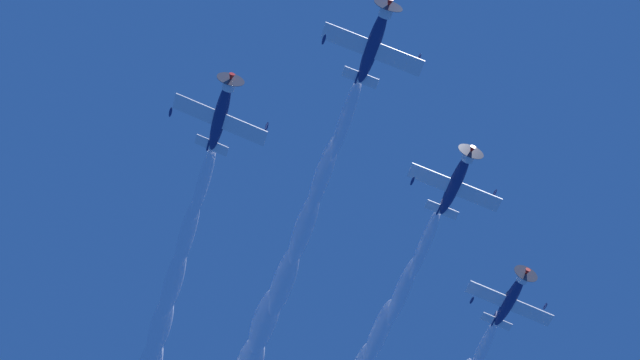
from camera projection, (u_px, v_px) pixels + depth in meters
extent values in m
ellipsoid|color=navy|center=(373.00, 46.00, 72.59)|extent=(3.84, 7.73, 2.18)
cylinder|color=white|center=(386.00, 11.00, 70.75)|extent=(1.70, 1.53, 1.57)
cone|color=red|center=(389.00, 4.00, 70.35)|extent=(0.90, 1.02, 0.77)
cylinder|color=#3F3F47|center=(388.00, 5.00, 70.44)|extent=(3.01, 1.25, 3.22)
cube|color=white|center=(372.00, 49.00, 72.56)|extent=(9.50, 4.33, 2.75)
ellipsoid|color=navy|center=(419.00, 59.00, 74.21)|extent=(0.65, 1.10, 0.44)
ellipsoid|color=navy|center=(324.00, 39.00, 70.91)|extent=(0.65, 1.10, 0.44)
cube|color=white|center=(360.00, 78.00, 74.40)|extent=(3.55, 1.99, 1.08)
cube|color=navy|center=(358.00, 75.00, 74.89)|extent=(0.80, 1.45, 1.38)
ellipsoid|color=#1E232D|center=(373.00, 40.00, 72.78)|extent=(1.45, 1.99, 1.09)
ellipsoid|color=navy|center=(455.00, 184.00, 80.65)|extent=(3.82, 7.73, 2.13)
cylinder|color=white|center=(469.00, 156.00, 78.82)|extent=(1.69, 1.52, 1.55)
cone|color=red|center=(472.00, 150.00, 78.43)|extent=(0.90, 1.02, 0.77)
cylinder|color=#3F3F47|center=(471.00, 151.00, 78.52)|extent=(3.00, 1.23, 3.21)
cube|color=white|center=(454.00, 187.00, 80.62)|extent=(9.51, 4.34, 2.66)
ellipsoid|color=navy|center=(495.00, 193.00, 82.24)|extent=(0.64, 1.10, 0.43)
ellipsoid|color=navy|center=(412.00, 181.00, 79.00)|extent=(0.64, 1.10, 0.43)
cube|color=white|center=(442.00, 210.00, 82.44)|extent=(3.56, 1.99, 1.05)
cube|color=navy|center=(440.00, 207.00, 82.93)|extent=(0.79, 1.44, 1.38)
ellipsoid|color=#1E232D|center=(454.00, 179.00, 80.84)|extent=(1.45, 1.98, 1.07)
ellipsoid|color=navy|center=(220.00, 116.00, 76.42)|extent=(3.84, 7.73, 1.98)
cylinder|color=white|center=(229.00, 85.00, 74.66)|extent=(1.72, 1.51, 1.56)
cone|color=red|center=(231.00, 78.00, 74.29)|extent=(0.92, 1.01, 0.76)
cylinder|color=#3F3F47|center=(231.00, 79.00, 74.37)|extent=(3.09, 1.19, 3.28)
cube|color=white|center=(220.00, 120.00, 76.39)|extent=(9.43, 4.31, 2.96)
ellipsoid|color=navy|center=(267.00, 127.00, 78.16)|extent=(0.65, 1.10, 0.42)
ellipsoid|color=navy|center=(171.00, 112.00, 74.62)|extent=(0.65, 1.10, 0.42)
cube|color=white|center=(212.00, 145.00, 78.15)|extent=(3.53, 1.99, 1.14)
cube|color=navy|center=(211.00, 143.00, 78.64)|extent=(0.83, 1.43, 1.34)
ellipsoid|color=#1E232D|center=(220.00, 111.00, 76.62)|extent=(1.46, 1.98, 1.05)
ellipsoid|color=navy|center=(509.00, 301.00, 87.60)|extent=(3.86, 7.73, 2.21)
cylinder|color=white|center=(524.00, 277.00, 85.74)|extent=(1.70, 1.54, 1.57)
cone|color=red|center=(527.00, 272.00, 85.34)|extent=(0.91, 1.02, 0.78)
cylinder|color=#3F3F47|center=(526.00, 274.00, 85.44)|extent=(3.02, 1.27, 3.23)
cube|color=white|center=(509.00, 303.00, 87.58)|extent=(9.49, 4.32, 2.80)
ellipsoid|color=navy|center=(545.00, 306.00, 89.24)|extent=(0.65, 1.11, 0.44)
ellipsoid|color=navy|center=(472.00, 300.00, 85.91)|extent=(0.65, 1.11, 0.44)
cube|color=white|center=(496.00, 322.00, 89.42)|extent=(3.55, 1.99, 1.10)
cube|color=navy|center=(494.00, 318.00, 89.91)|extent=(0.80, 1.46, 1.39)
ellipsoid|color=#1E232D|center=(509.00, 295.00, 87.78)|extent=(1.46, 1.99, 1.10)
ellipsoid|color=white|center=(346.00, 118.00, 76.64)|extent=(3.87, 9.02, 2.02)
ellipsoid|color=white|center=(323.00, 175.00, 80.24)|extent=(4.23, 9.16, 2.39)
ellipsoid|color=white|center=(304.00, 228.00, 83.59)|extent=(4.59, 9.30, 2.76)
ellipsoid|color=white|center=(283.00, 282.00, 87.31)|extent=(4.96, 9.44, 3.13)
ellipsoid|color=white|center=(265.00, 321.00, 90.81)|extent=(5.32, 9.58, 3.50)
ellipsoid|color=white|center=(425.00, 244.00, 84.68)|extent=(3.87, 9.02, 2.02)
ellipsoid|color=white|center=(402.00, 291.00, 88.07)|extent=(4.23, 9.16, 2.39)
ellipsoid|color=white|center=(380.00, 332.00, 91.63)|extent=(4.59, 9.30, 2.76)
ellipsoid|color=white|center=(203.00, 181.00, 80.40)|extent=(3.87, 9.02, 2.02)
ellipsoid|color=white|center=(187.00, 233.00, 83.83)|extent=(4.23, 9.16, 2.39)
ellipsoid|color=white|center=(173.00, 282.00, 87.31)|extent=(4.59, 9.30, 2.76)
ellipsoid|color=white|center=(160.00, 327.00, 91.29)|extent=(4.96, 9.44, 3.13)
ellipsoid|color=white|center=(482.00, 351.00, 91.53)|extent=(3.87, 9.02, 2.02)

